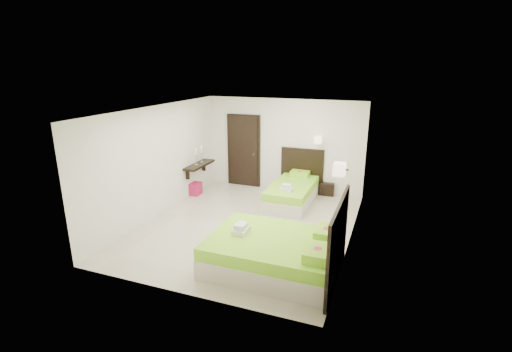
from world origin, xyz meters
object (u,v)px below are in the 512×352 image
(bed_single, at_px, (293,191))
(ottoman, at_px, (194,189))
(bed_double, at_px, (278,252))
(nightstand, at_px, (327,188))

(bed_single, distance_m, ottoman, 2.77)
(ottoman, bearing_deg, bed_single, 8.28)
(bed_double, relative_size, nightstand, 5.65)
(bed_single, xyz_separation_m, ottoman, (-2.74, -0.40, -0.13))
(bed_single, height_order, bed_double, bed_double)
(bed_single, relative_size, bed_double, 0.89)
(nightstand, relative_size, ottoman, 1.17)
(nightstand, bearing_deg, ottoman, -162.12)
(bed_single, xyz_separation_m, bed_double, (0.64, -3.33, 0.03))
(ottoman, bearing_deg, bed_double, -40.96)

